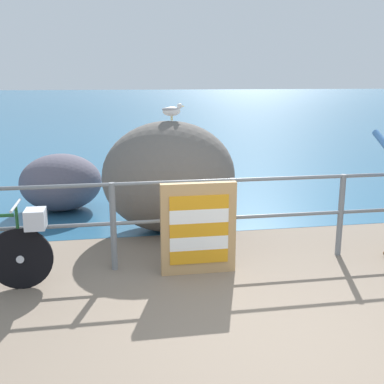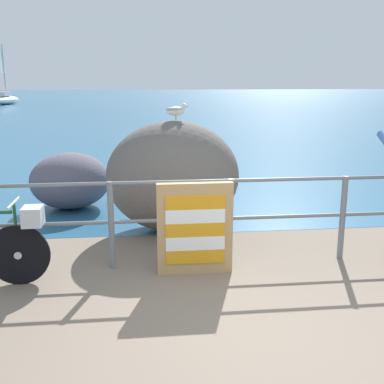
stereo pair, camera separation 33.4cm
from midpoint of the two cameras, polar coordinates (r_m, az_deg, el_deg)
name	(u,v)px [view 2 (the right image)]	position (r m, az deg, el deg)	size (l,w,h in m)	color
ground_plane	(161,124)	(23.47, -3.41, 8.23)	(120.00, 120.00, 0.10)	#756656
sea_surface	(149,99)	(51.31, -5.06, 11.17)	(120.00, 90.00, 0.01)	#285B7F
promenade_railing	(230,211)	(5.49, 6.41, -2.35)	(8.31, 0.07, 1.02)	slate
folded_deckchair_stack	(195,229)	(5.21, 2.20, -4.50)	(0.84, 0.10, 1.04)	tan
breakwater_boulder_main	(173,176)	(6.66, -0.90, 1.89)	(1.89, 1.42, 1.57)	#605B56
breakwater_boulder_left	(70,181)	(8.10, -13.45, 1.35)	(1.33, 1.27, 0.94)	#585462
seagull	(176,110)	(6.60, -0.48, 9.90)	(0.34, 0.17, 0.23)	gold
sailboat	(5,96)	(43.48, -21.57, 10.79)	(2.04, 4.56, 6.16)	white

